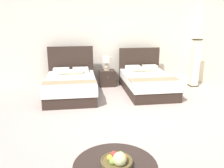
# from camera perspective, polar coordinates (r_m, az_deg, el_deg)

# --- Properties ---
(ground_plane) EXTENTS (10.28, 10.25, 0.02)m
(ground_plane) POSITION_cam_1_polar(r_m,az_deg,el_deg) (4.89, 3.03, -9.65)
(ground_plane) COLOR #A9978D
(wall_back) EXTENTS (10.28, 0.12, 2.74)m
(wall_back) POSITION_cam_1_polar(r_m,az_deg,el_deg) (7.74, -2.02, 10.26)
(wall_back) COLOR silver
(wall_back) RESTS_ON ground
(bed_near_window) EXTENTS (1.40, 2.06, 1.29)m
(bed_near_window) POSITION_cam_1_polar(r_m,az_deg,el_deg) (6.60, -10.07, -0.26)
(bed_near_window) COLOR #30231C
(bed_near_window) RESTS_ON ground
(bed_near_corner) EXTENTS (1.34, 2.08, 1.20)m
(bed_near_corner) POSITION_cam_1_polar(r_m,az_deg,el_deg) (6.90, 8.56, 0.49)
(bed_near_corner) COLOR #30231C
(bed_near_corner) RESTS_ON ground
(nightstand) EXTENTS (0.49, 0.41, 0.52)m
(nightstand) POSITION_cam_1_polar(r_m,az_deg,el_deg) (7.48, -1.22, 1.46)
(nightstand) COLOR #30231C
(nightstand) RESTS_ON ground
(table_lamp) EXTENTS (0.28, 0.28, 0.44)m
(table_lamp) POSITION_cam_1_polar(r_m,az_deg,el_deg) (7.39, -1.27, 5.55)
(table_lamp) COLOR beige
(table_lamp) RESTS_ON nightstand
(fruit_bowl) EXTENTS (0.36, 0.36, 0.21)m
(fruit_bowl) POSITION_cam_1_polar(r_m,az_deg,el_deg) (2.71, 1.31, -18.37)
(fruit_bowl) COLOR brown
(fruit_bowl) RESTS_ON coffee_table
(floor_lamp_corner) EXTENTS (0.25, 0.25, 1.50)m
(floor_lamp_corner) POSITION_cam_1_polar(r_m,az_deg,el_deg) (7.83, 19.71, 4.86)
(floor_lamp_corner) COLOR black
(floor_lamp_corner) RESTS_ON ground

